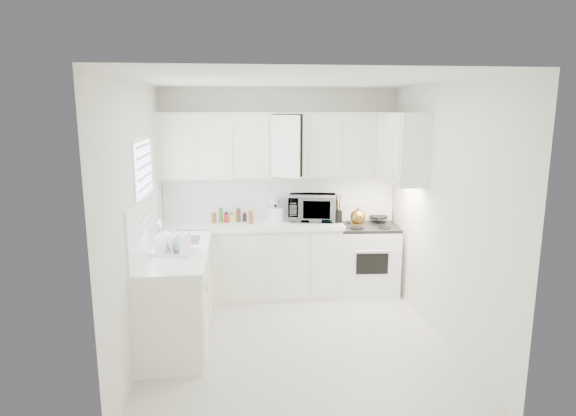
{
  "coord_description": "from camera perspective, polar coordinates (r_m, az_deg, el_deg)",
  "views": [
    {
      "loc": [
        -0.59,
        -4.63,
        2.34
      ],
      "look_at": [
        0.0,
        0.7,
        1.25
      ],
      "focal_mm": 30.47,
      "sensor_mm": 36.0,
      "label": 1
    }
  ],
  "objects": [
    {
      "name": "spice_left_1",
      "position": [
        6.11,
        -7.9,
        -1.15
      ],
      "size": [
        0.06,
        0.06,
        0.13
      ],
      "primitive_type": "cylinder",
      "color": "#407E2A",
      "rests_on": "countertop_back"
    },
    {
      "name": "wall_front",
      "position": [
        3.25,
        4.47,
        -7.14
      ],
      "size": [
        3.0,
        0.0,
        3.0
      ],
      "primitive_type": "plane",
      "rotation": [
        -1.57,
        0.0,
        0.0
      ],
      "color": "silver",
      "rests_on": "ground"
    },
    {
      "name": "rice_cooker",
      "position": [
        6.14,
        -1.47,
        -0.57
      ],
      "size": [
        0.26,
        0.26,
        0.21
      ],
      "primitive_type": null,
      "rotation": [
        0.0,
        0.0,
        -0.25
      ],
      "color": "white",
      "rests_on": "countertop_back"
    },
    {
      "name": "spice_left_6",
      "position": [
        6.19,
        -4.41,
        -0.9
      ],
      "size": [
        0.06,
        0.06,
        0.13
      ],
      "primitive_type": "cylinder",
      "color": "brown",
      "rests_on": "countertop_back"
    },
    {
      "name": "wall_back",
      "position": [
        6.34,
        -0.89,
        2.05
      ],
      "size": [
        3.0,
        0.0,
        3.0
      ],
      "primitive_type": "plane",
      "rotation": [
        1.57,
        0.0,
        0.0
      ],
      "color": "silver",
      "rests_on": "ground"
    },
    {
      "name": "paper_towel",
      "position": [
        6.28,
        -1.56,
        -0.05
      ],
      "size": [
        0.12,
        0.12,
        0.27
      ],
      "primitive_type": "cylinder",
      "color": "white",
      "rests_on": "countertop_back"
    },
    {
      "name": "window_blinds",
      "position": [
        5.12,
        -16.27,
        2.16
      ],
      "size": [
        0.06,
        0.96,
        1.06
      ],
      "primitive_type": null,
      "color": "white",
      "rests_on": "wall_left"
    },
    {
      "name": "frying_pan",
      "position": [
        6.49,
        10.51,
        -0.96
      ],
      "size": [
        0.31,
        0.44,
        0.04
      ],
      "primitive_type": null,
      "rotation": [
        0.0,
        0.0,
        -0.22
      ],
      "color": "black",
      "rests_on": "stove"
    },
    {
      "name": "countertop_back",
      "position": [
        6.09,
        -4.26,
        -1.98
      ],
      "size": [
        2.24,
        0.64,
        0.05
      ],
      "primitive_type": "cube",
      "color": "white",
      "rests_on": "lower_cabinets_back"
    },
    {
      "name": "upper_cabinets_right",
      "position": [
        5.84,
        13.02,
        2.92
      ],
      "size": [
        0.33,
        0.9,
        0.8
      ],
      "primitive_type": null,
      "color": "white",
      "rests_on": "wall_right"
    },
    {
      "name": "tea_kettle",
      "position": [
        6.07,
        8.15,
        -0.92
      ],
      "size": [
        0.25,
        0.22,
        0.21
      ],
      "primitive_type": null,
      "rotation": [
        0.0,
        0.0,
        0.12
      ],
      "color": "olive",
      "rests_on": "stove"
    },
    {
      "name": "microwave",
      "position": [
        6.2,
        2.84,
        0.38
      ],
      "size": [
        0.63,
        0.43,
        0.39
      ],
      "primitive_type": "imported",
      "rotation": [
        0.0,
        0.0,
        -0.2
      ],
      "color": "gray",
      "rests_on": "countertop_back"
    },
    {
      "name": "sauce_right_0",
      "position": [
        6.33,
        4.47,
        -0.35
      ],
      "size": [
        0.06,
        0.06,
        0.19
      ],
      "primitive_type": "cylinder",
      "color": "#B2172A",
      "rests_on": "countertop_back"
    },
    {
      "name": "utensil_crock",
      "position": [
        6.09,
        5.84,
        -0.01
      ],
      "size": [
        0.13,
        0.13,
        0.36
      ],
      "primitive_type": null,
      "rotation": [
        0.0,
        0.0,
        -0.06
      ],
      "color": "black",
      "rests_on": "countertop_back"
    },
    {
      "name": "spice_left_2",
      "position": [
        6.19,
        -7.19,
        -0.96
      ],
      "size": [
        0.06,
        0.06,
        0.13
      ],
      "primitive_type": "cylinder",
      "color": "#B2172A",
      "rests_on": "countertop_back"
    },
    {
      "name": "wall_left",
      "position": [
        4.83,
        -17.03,
        -1.44
      ],
      "size": [
        0.0,
        3.2,
        3.2
      ],
      "primitive_type": "plane",
      "rotation": [
        1.57,
        0.0,
        1.57
      ],
      "color": "silver",
      "rests_on": "ground"
    },
    {
      "name": "stove",
      "position": [
        6.39,
        9.24,
        -4.79
      ],
      "size": [
        0.77,
        0.65,
        1.13
      ],
      "primitive_type": null,
      "rotation": [
        0.0,
        0.0,
        -0.07
      ],
      "color": "white",
      "rests_on": "floor"
    },
    {
      "name": "upper_cabinets_back",
      "position": [
        6.15,
        -0.75,
        3.64
      ],
      "size": [
        3.0,
        0.33,
        0.8
      ],
      "primitive_type": null,
      "color": "white",
      "rests_on": "wall_back"
    },
    {
      "name": "spice_left_3",
      "position": [
        6.1,
        -6.49,
        -1.12
      ],
      "size": [
        0.06,
        0.06,
        0.13
      ],
      "primitive_type": "cylinder",
      "color": "yellow",
      "rests_on": "countertop_back"
    },
    {
      "name": "lower_cabinets_back",
      "position": [
        6.22,
        -4.2,
        -6.22
      ],
      "size": [
        2.22,
        0.6,
        0.9
      ],
      "primitive_type": null,
      "color": "white",
      "rests_on": "floor"
    },
    {
      "name": "wall_right",
      "position": [
        5.18,
        17.61,
        -0.62
      ],
      "size": [
        0.0,
        3.2,
        3.2
      ],
      "primitive_type": "plane",
      "rotation": [
        1.57,
        0.0,
        -1.57
      ],
      "color": "silver",
      "rests_on": "ground"
    },
    {
      "name": "lower_cabinets_left",
      "position": [
        5.22,
        -12.79,
        -10.02
      ],
      "size": [
        0.6,
        1.6,
        0.9
      ],
      "primitive_type": null,
      "color": "white",
      "rests_on": "floor"
    },
    {
      "name": "backsplash_back",
      "position": [
        6.34,
        -0.88,
        1.36
      ],
      "size": [
        2.98,
        0.02,
        0.55
      ],
      "primitive_type": "cube",
      "color": "white",
      "rests_on": "wall_back"
    },
    {
      "name": "countertop_left",
      "position": [
        5.07,
        -12.92,
        -5.02
      ],
      "size": [
        0.64,
        1.62,
        0.05
      ],
      "primitive_type": "cube",
      "color": "white",
      "rests_on": "lower_cabinets_left"
    },
    {
      "name": "backsplash_left",
      "position": [
        5.04,
        -16.46,
        -1.77
      ],
      "size": [
        0.02,
        1.6,
        0.55
      ],
      "primitive_type": "cube",
      "color": "white",
      "rests_on": "wall_left"
    },
    {
      "name": "sauce_right_2",
      "position": [
        6.35,
        5.44,
        -0.33
      ],
      "size": [
        0.06,
        0.06,
        0.19
      ],
      "primitive_type": "cylinder",
      "color": "#533717",
      "rests_on": "countertop_back"
    },
    {
      "name": "spice_left_5",
      "position": [
        6.1,
        -5.09,
        -1.09
      ],
      "size": [
        0.06,
        0.06,
        0.13
      ],
      "primitive_type": "cylinder",
      "color": "black",
      "rests_on": "countertop_back"
    },
    {
      "name": "sauce_right_1",
      "position": [
        6.29,
        5.06,
        -0.45
      ],
      "size": [
        0.06,
        0.06,
        0.19
      ],
      "primitive_type": "cylinder",
      "color": "yellow",
      "rests_on": "countertop_back"
    },
    {
      "name": "spice_left_0",
      "position": [
        6.2,
        -8.57,
        -0.99
      ],
      "size": [
        0.06,
        0.06,
        0.13
      ],
      "primitive_type": "cylinder",
      "color": "brown",
      "rests_on": "countertop_back"
    },
    {
      "name": "dish_rack",
      "position": [
        4.91,
        -13.36,
        -3.9
      ],
      "size": [
        0.48,
        0.41,
        0.22
      ],
      "primitive_type": null,
      "rotation": [
        0.0,
        0.0,
        -0.28
      ],
      "color": "white",
      "rests_on": "countertop_left"
    },
    {
      "name": "floor",
      "position": [
        5.22,
        0.87,
        -15.15
      ],
      "size": [
        3.2,
        3.2,
        0.0
      ],
      "primitive_type": "plane",
      "color": "beige",
      "rests_on": "ground"
    },
    {
      "name": "ceiling",
      "position": [
        4.67,
        0.97,
        14.69
      ],
      "size": [
        3.2,
        3.2,
        0.0
      ],
      "primitive_type": "plane",
      "rotation": [
        3.14,
        0.0,
        0.0
      ],
      "color": "white",
      "rests_on": "ground"
    },
    {
      "name": "spice_left_4",
      "position": [
        6.19,
        -5.8,
        -0.93
      ],
      "size": [
        0.06,
        0.06,
        0.13
      ],
      "primitive_type": "cylinder",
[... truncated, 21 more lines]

